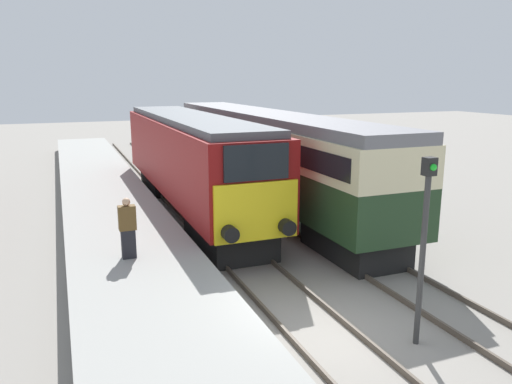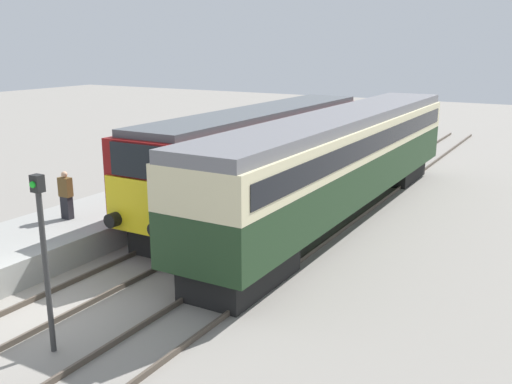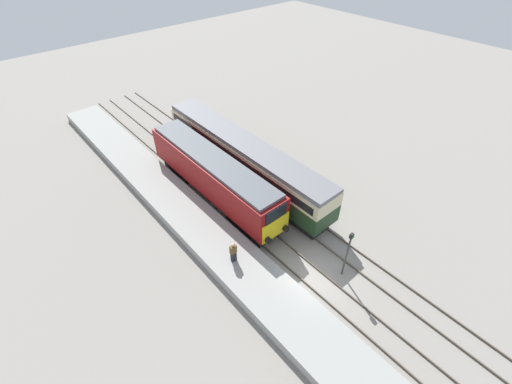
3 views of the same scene
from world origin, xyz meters
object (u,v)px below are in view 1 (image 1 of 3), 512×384
at_px(passenger_carriage, 264,148).
at_px(person_on_platform, 128,228).
at_px(signal_post, 424,237).
at_px(locomotive, 190,159).

bearing_deg(passenger_carriage, person_on_platform, -133.28).
height_order(person_on_platform, signal_post, signal_post).
height_order(passenger_carriage, person_on_platform, passenger_carriage).
relative_size(passenger_carriage, person_on_platform, 11.77).
relative_size(locomotive, person_on_platform, 9.33).
relative_size(locomotive, signal_post, 3.82).
distance_m(locomotive, person_on_platform, 7.84).
bearing_deg(passenger_carriage, signal_post, -97.76).
xyz_separation_m(locomotive, signal_post, (1.70, -12.18, 0.10)).
distance_m(passenger_carriage, signal_post, 12.59).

